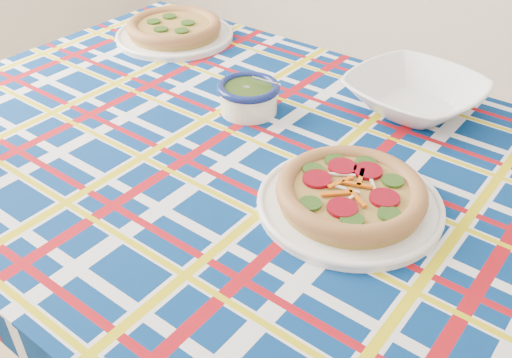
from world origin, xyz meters
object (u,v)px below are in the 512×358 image
at_px(dining_table, 271,197).
at_px(main_focaccia_plate, 351,192).
at_px(pesto_bowl, 249,95).
at_px(serving_bowl, 415,94).

height_order(dining_table, main_focaccia_plate, main_focaccia_plate).
distance_m(dining_table, main_focaccia_plate, 0.21).
relative_size(main_focaccia_plate, pesto_bowl, 2.41).
bearing_deg(pesto_bowl, serving_bowl, 28.49).
height_order(main_focaccia_plate, pesto_bowl, pesto_bowl).
height_order(pesto_bowl, serving_bowl, pesto_bowl).
distance_m(dining_table, pesto_bowl, 0.24).
bearing_deg(pesto_bowl, dining_table, -50.91).
bearing_deg(serving_bowl, dining_table, -118.84).
bearing_deg(dining_table, serving_bowl, 72.47).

